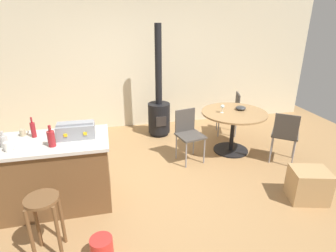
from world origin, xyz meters
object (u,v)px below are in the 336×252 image
(cup_0, at_px, (8,147))
(wood_stove, at_px, (159,110))
(plastic_bucket, at_px, (102,248))
(folding_chair_far, at_px, (231,110))
(bottle_0, at_px, (51,138))
(serving_bowl, at_px, (241,108))
(wooden_stool, at_px, (44,214))
(toolbox, at_px, (76,130))
(bottle_2, at_px, (4,141))
(dining_table, at_px, (233,121))
(folding_chair_left, at_px, (188,132))
(bottle_1, at_px, (33,129))
(cup_1, at_px, (23,133))
(cardboard_box, at_px, (308,185))
(folding_chair_near, at_px, (285,133))
(wine_glass, at_px, (222,107))
(kitchen_island, at_px, (54,173))

(cup_0, bearing_deg, wood_stove, 45.33)
(plastic_bucket, bearing_deg, folding_chair_far, 45.68)
(bottle_0, height_order, cup_0, bottle_0)
(serving_bowl, bearing_deg, wooden_stool, -148.50)
(toolbox, xyz_separation_m, bottle_2, (-0.77, -0.09, -0.02))
(plastic_bucket, bearing_deg, dining_table, 39.95)
(folding_chair_left, distance_m, bottle_0, 2.19)
(cup_0, bearing_deg, folding_chair_left, 22.29)
(wooden_stool, bearing_deg, plastic_bucket, -19.88)
(wooden_stool, height_order, bottle_1, bottle_1)
(cup_1, distance_m, cardboard_box, 3.70)
(folding_chair_left, bearing_deg, folding_chair_far, 36.57)
(wooden_stool, distance_m, dining_table, 3.29)
(folding_chair_near, xyz_separation_m, bottle_2, (-3.91, -0.39, 0.45))
(wooden_stool, relative_size, folding_chair_left, 0.79)
(folding_chair_near, distance_m, wine_glass, 1.08)
(bottle_0, distance_m, cup_0, 0.45)
(folding_chair_near, height_order, folding_chair_left, folding_chair_near)
(bottle_1, height_order, cup_0, bottle_1)
(bottle_1, bearing_deg, bottle_0, -51.72)
(bottle_1, bearing_deg, folding_chair_far, 23.98)
(serving_bowl, xyz_separation_m, plastic_bucket, (-2.45, -2.00, -0.66))
(wooden_stool, relative_size, cardboard_box, 1.46)
(wooden_stool, relative_size, bottle_1, 2.66)
(wooden_stool, bearing_deg, bottle_1, 102.39)
(folding_chair_left, bearing_deg, folding_chair_near, -17.13)
(bottle_2, bearing_deg, folding_chair_far, 25.39)
(bottle_0, height_order, bottle_2, bottle_0)
(bottle_2, height_order, cup_1, bottle_2)
(wooden_stool, xyz_separation_m, wine_glass, (2.58, 1.74, 0.36))
(wooden_stool, distance_m, folding_chair_left, 2.53)
(toolbox, relative_size, bottle_2, 2.35)
(cup_1, bearing_deg, folding_chair_left, 13.34)
(wood_stove, xyz_separation_m, serving_bowl, (1.28, -0.95, 0.26))
(bottle_0, bearing_deg, cup_0, -177.10)
(bottle_1, relative_size, plastic_bucket, 1.07)
(bottle_0, bearing_deg, folding_chair_left, 26.27)
(folding_chair_far, bearing_deg, wine_glass, -125.64)
(folding_chair_far, xyz_separation_m, serving_bowl, (-0.14, -0.65, 0.26))
(cup_0, height_order, cardboard_box, cup_0)
(toolbox, bearing_deg, kitchen_island, -177.03)
(dining_table, height_order, bottle_0, bottle_0)
(toolbox, xyz_separation_m, serving_bowl, (2.67, 0.96, -0.22))
(folding_chair_far, xyz_separation_m, cup_0, (-3.51, -1.82, 0.44))
(toolbox, xyz_separation_m, cup_1, (-0.65, 0.21, -0.05))
(bottle_1, relative_size, bottle_2, 1.36)
(plastic_bucket, bearing_deg, cup_1, 124.92)
(kitchen_island, bearing_deg, cup_0, -152.20)
(folding_chair_left, bearing_deg, dining_table, 8.16)
(folding_chair_left, bearing_deg, kitchen_island, -158.78)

